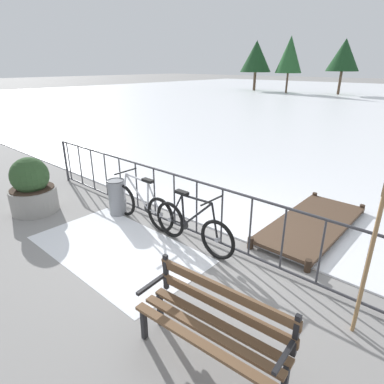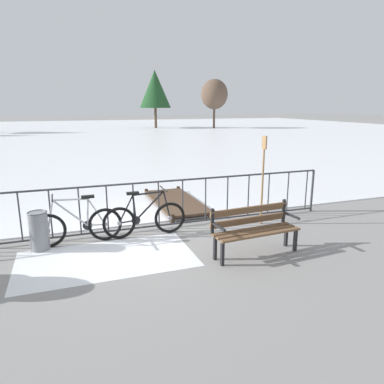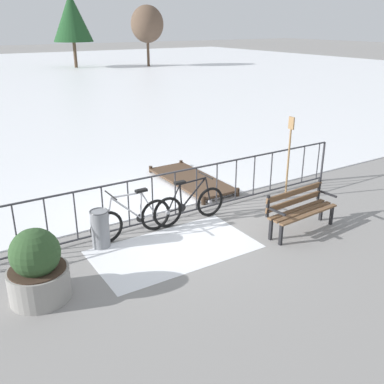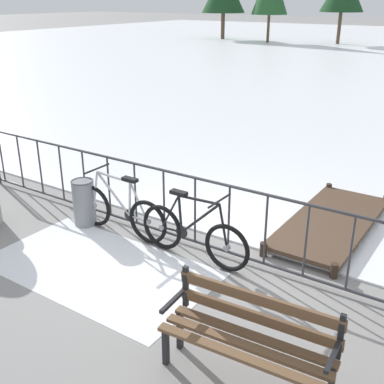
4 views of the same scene
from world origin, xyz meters
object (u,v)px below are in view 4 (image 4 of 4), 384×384
Objects in this scene: bicycle_near_railing at (120,211)px; trash_bin at (84,202)px; bicycle_second at (193,234)px; park_bench at (250,332)px.

bicycle_near_railing reaches higher than trash_bin.
bicycle_second reaches higher than trash_bin.
bicycle_second is at bearing 1.49° from trash_bin.
bicycle_second is 2.25m from park_bench.
bicycle_second is at bearing -0.59° from bicycle_near_railing.
park_bench is 2.23× the size of trash_bin.
trash_bin is (-0.68, -0.07, 0.00)m from bicycle_near_railing.
bicycle_near_railing is 1.31m from bicycle_second.
bicycle_near_railing is 1.00× the size of bicycle_second.
park_bench is at bearing -22.16° from trash_bin.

